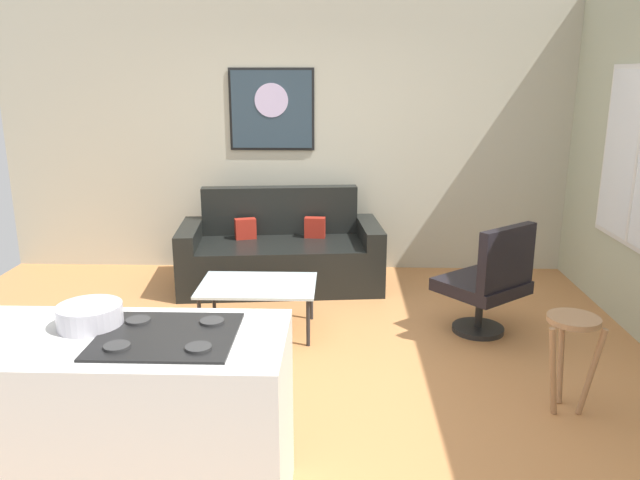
# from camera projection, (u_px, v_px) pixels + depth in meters

# --- Properties ---
(ground) EXTENTS (6.40, 6.40, 0.04)m
(ground) POSITION_uv_depth(u_px,v_px,m) (299.00, 372.00, 4.36)
(ground) COLOR #B97944
(back_wall) EXTENTS (6.40, 0.05, 2.80)m
(back_wall) POSITION_uv_depth(u_px,v_px,m) (313.00, 135.00, 6.34)
(back_wall) COLOR #B4B09A
(back_wall) RESTS_ON ground
(couch) EXTENTS (1.99, 1.06, 0.92)m
(couch) POSITION_uv_depth(u_px,v_px,m) (281.00, 255.00, 6.04)
(couch) COLOR black
(couch) RESTS_ON ground
(coffee_table) EXTENTS (0.92, 0.64, 0.40)m
(coffee_table) POSITION_uv_depth(u_px,v_px,m) (258.00, 288.00, 4.91)
(coffee_table) COLOR silver
(coffee_table) RESTS_ON ground
(armchair) EXTENTS (0.81, 0.81, 0.91)m
(armchair) POSITION_uv_depth(u_px,v_px,m) (489.00, 281.00, 4.83)
(armchair) COLOR black
(armchair) RESTS_ON ground
(bar_stool) EXTENTS (0.36, 0.35, 0.62)m
(bar_stool) POSITION_uv_depth(u_px,v_px,m) (572.00, 339.00, 3.71)
(bar_stool) COLOR #9D714C
(bar_stool) RESTS_ON ground
(kitchen_counter) EXTENTS (1.62, 0.69, 0.92)m
(kitchen_counter) POSITION_uv_depth(u_px,v_px,m) (110.00, 427.00, 2.83)
(kitchen_counter) COLOR silver
(kitchen_counter) RESTS_ON ground
(mixing_bowl) EXTENTS (0.29, 0.29, 0.10)m
(mixing_bowl) POSITION_uv_depth(u_px,v_px,m) (90.00, 316.00, 2.80)
(mixing_bowl) COLOR silver
(mixing_bowl) RESTS_ON kitchen_counter
(wall_painting) EXTENTS (0.86, 0.03, 0.82)m
(wall_painting) POSITION_uv_depth(u_px,v_px,m) (272.00, 109.00, 6.24)
(wall_painting) COLOR black
(window) EXTENTS (0.03, 1.28, 1.41)m
(window) POSITION_uv_depth(u_px,v_px,m) (639.00, 158.00, 4.79)
(window) COLOR silver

